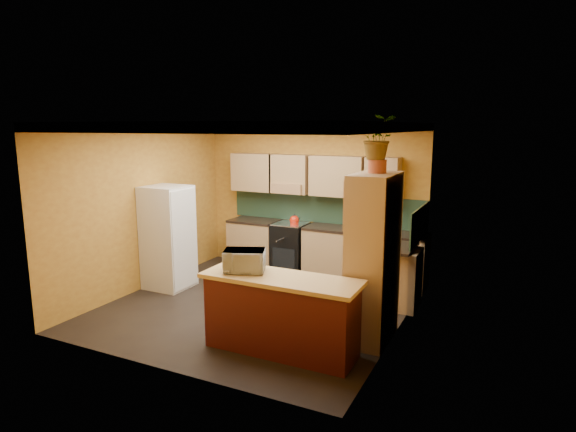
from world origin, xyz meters
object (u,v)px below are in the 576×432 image
object	(u,v)px
base_cabinets_back	(322,252)
stove	(291,248)
microwave	(244,261)
pantry	(373,258)
fridge	(168,237)
breakfast_bar	(281,317)

from	to	relation	value
base_cabinets_back	stove	distance (m)	0.63
base_cabinets_back	stove	xyz separation A→B (m)	(-0.62, -0.00, 0.02)
stove	microwave	world-z (taller)	microwave
pantry	fridge	bearing A→B (deg)	172.42
fridge	microwave	world-z (taller)	fridge
base_cabinets_back	microwave	distance (m)	3.01
microwave	breakfast_bar	bearing A→B (deg)	-22.74
base_cabinets_back	fridge	xyz separation A→B (m)	(-2.09, -1.64, 0.41)
pantry	microwave	size ratio (longest dim) A/B	4.35
base_cabinets_back	fridge	distance (m)	2.69
base_cabinets_back	stove	world-z (taller)	stove
stove	pantry	distance (m)	3.07
base_cabinets_back	microwave	bearing A→B (deg)	-86.85
fridge	microwave	bearing A→B (deg)	-30.13
fridge	pantry	distance (m)	3.64
pantry	stove	bearing A→B (deg)	135.26
fridge	pantry	world-z (taller)	pantry
fridge	breakfast_bar	world-z (taller)	fridge
base_cabinets_back	pantry	world-z (taller)	pantry
microwave	base_cabinets_back	bearing A→B (deg)	70.41
base_cabinets_back	stove	size ratio (longest dim) A/B	4.01
microwave	stove	bearing A→B (deg)	82.23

